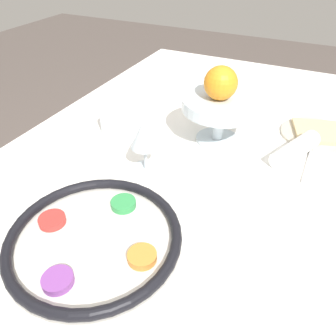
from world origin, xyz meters
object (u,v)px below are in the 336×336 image
Objects in this scene: orange_fruit at (221,83)px; napkin_roll at (295,150)px; wine_glass at (144,136)px; bread_plate at (317,133)px; cup_near at (113,120)px; seder_plate at (95,238)px; fruit_stand at (220,108)px.

orange_fruit reaches higher than napkin_roll.
wine_glass is 0.24m from orange_fruit.
cup_near is at bearing 112.74° from bread_plate.
seder_plate is 1.66× the size of bread_plate.
cup_near is at bearing 28.43° from seder_plate.
fruit_stand reaches higher than cup_near.
bread_plate is at bearing -16.82° from napkin_roll.
orange_fruit is at bearing 120.67° from bread_plate.
napkin_roll is (-0.14, 0.04, 0.02)m from bread_plate.
seder_plate is at bearing 150.64° from bread_plate.
wine_glass is 0.22m from cup_near.
fruit_stand is (0.45, -0.09, 0.08)m from seder_plate.
wine_glass is 1.60× the size of orange_fruit.
orange_fruit is 0.50× the size of napkin_roll.
orange_fruit reaches higher than bread_plate.
seder_plate is 0.26m from wine_glass.
seder_plate is 0.42m from cup_near.
seder_plate is 0.54m from napkin_roll.
wine_glass is 0.51m from bread_plate.
cup_near is (-0.08, 0.29, -0.06)m from fruit_stand.
wine_glass is 0.23m from fruit_stand.
cup_near is (-0.08, 0.49, 0.01)m from napkin_roll.
napkin_roll is at bearing -32.69° from seder_plate.
seder_plate is 1.61× the size of fruit_stand.
orange_fruit is 0.25m from napkin_roll.
fruit_stand is at bearing -10.97° from seder_plate.
fruit_stand is 2.76× the size of cup_near.
bread_plate is 0.58m from cup_near.
seder_plate is 0.47m from orange_fruit.
cup_near is (0.37, 0.20, 0.02)m from seder_plate.
napkin_roll is 2.31× the size of cup_near.
bread_plate is (0.15, -0.25, -0.16)m from orange_fruit.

